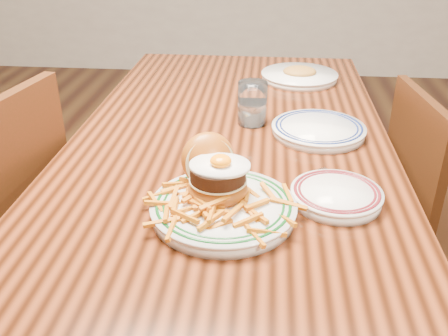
# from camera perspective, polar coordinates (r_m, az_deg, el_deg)

# --- Properties ---
(floor) EXTENTS (6.00, 6.00, 0.00)m
(floor) POSITION_cam_1_polar(r_m,az_deg,el_deg) (1.80, 0.59, -18.69)
(floor) COLOR black
(floor) RESTS_ON ground
(table) EXTENTS (0.85, 1.60, 0.75)m
(table) POSITION_cam_1_polar(r_m,az_deg,el_deg) (1.39, 0.72, 0.38)
(table) COLOR black
(table) RESTS_ON floor
(chair_right) EXTENTS (0.43, 0.43, 0.83)m
(chair_right) POSITION_cam_1_polar(r_m,az_deg,el_deg) (1.71, 23.23, -4.75)
(chair_right) COLOR #39180B
(chair_right) RESTS_ON floor
(main_plate) EXTENTS (0.29, 0.31, 0.14)m
(main_plate) POSITION_cam_1_polar(r_m,az_deg,el_deg) (1.00, -0.37, -3.05)
(main_plate) COLOR white
(main_plate) RESTS_ON table
(side_plate) EXTENTS (0.19, 0.20, 0.03)m
(side_plate) POSITION_cam_1_polar(r_m,az_deg,el_deg) (1.07, 12.73, -2.98)
(side_plate) COLOR white
(side_plate) RESTS_ON table
(rear_plate) EXTENTS (0.25, 0.25, 0.03)m
(rear_plate) POSITION_cam_1_polar(r_m,az_deg,el_deg) (1.38, 10.74, 4.39)
(rear_plate) COLOR white
(rear_plate) RESTS_ON table
(water_glass) EXTENTS (0.08, 0.08, 0.12)m
(water_glass) POSITION_cam_1_polar(r_m,az_deg,el_deg) (1.41, 3.24, 7.11)
(water_glass) COLOR white
(water_glass) RESTS_ON table
(far_plate) EXTENTS (0.27, 0.27, 0.05)m
(far_plate) POSITION_cam_1_polar(r_m,az_deg,el_deg) (1.82, 8.61, 10.41)
(far_plate) COLOR white
(far_plate) RESTS_ON table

